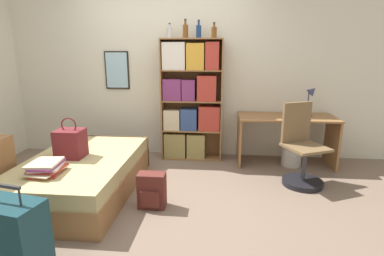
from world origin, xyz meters
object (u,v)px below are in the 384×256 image
(desk_lamp, at_px, (311,96))
(bookcase, at_px, (190,100))
(waste_bin, at_px, (291,156))
(bed, at_px, (83,175))
(desk_chair, at_px, (301,158))
(bottle_green, at_px, (170,33))
(handbag, at_px, (71,143))
(bottle_clear, at_px, (199,31))
(bottle_brown, at_px, (185,31))
(backpack, at_px, (152,191))
(suitcase, at_px, (13,243))
(bottle_blue, at_px, (214,32))
(book_stack_on_bed, at_px, (46,168))
(desk, at_px, (286,130))

(desk_lamp, bearing_deg, bookcase, 177.36)
(desk_lamp, relative_size, waste_bin, 1.58)
(bed, bearing_deg, desk_chair, 10.62)
(bottle_green, xyz_separation_m, waste_bin, (1.76, -0.23, -1.71))
(waste_bin, bearing_deg, bookcase, 172.31)
(handbag, relative_size, bottle_clear, 1.83)
(bottle_clear, bearing_deg, bottle_green, -179.94)
(bottle_brown, height_order, waste_bin, bottle_brown)
(bookcase, bearing_deg, bottle_clear, 16.73)
(bookcase, bearing_deg, backpack, -99.16)
(bookcase, relative_size, bottle_green, 8.48)
(desk_lamp, bearing_deg, bottle_brown, 177.27)
(suitcase, distance_m, bookcase, 2.89)
(handbag, distance_m, bottle_blue, 2.36)
(bed, height_order, waste_bin, bed)
(bed, height_order, bookcase, bookcase)
(bed, relative_size, handbag, 3.96)
(suitcase, bearing_deg, bed, 96.37)
(handbag, height_order, bottle_blue, bottle_blue)
(bookcase, distance_m, bottle_brown, 0.98)
(bottle_brown, xyz_separation_m, backpack, (-0.18, -1.55, -1.68))
(bottle_green, relative_size, waste_bin, 0.76)
(bottle_clear, bearing_deg, waste_bin, -9.75)
(handbag, xyz_separation_m, suitcase, (0.26, -1.38, -0.28))
(book_stack_on_bed, xyz_separation_m, bottle_clear, (1.35, 1.80, 1.37))
(desk_lamp, distance_m, waste_bin, 0.89)
(book_stack_on_bed, relative_size, bottle_green, 1.89)
(bottle_green, height_order, waste_bin, bottle_green)
(bottle_blue, height_order, desk_lamp, bottle_blue)
(backpack, bearing_deg, desk_lamp, 37.16)
(backpack, xyz_separation_m, waste_bin, (1.71, 1.35, -0.05))
(bottle_brown, bearing_deg, bottle_clear, 8.74)
(bottle_clear, relative_size, bottle_blue, 1.19)
(bookcase, bearing_deg, suitcase, -109.75)
(waste_bin, bearing_deg, desk_chair, -92.90)
(bookcase, distance_m, desk, 1.43)
(desk, bearing_deg, bottle_brown, 174.29)
(desk_lamp, bearing_deg, bottle_green, 176.78)
(bed, height_order, desk_lamp, desk_lamp)
(bottle_brown, bearing_deg, desk_chair, -28.21)
(bottle_clear, bearing_deg, suitcase, -111.63)
(handbag, distance_m, bottle_green, 2.04)
(bottle_blue, bearing_deg, book_stack_on_bed, -131.70)
(handbag, relative_size, bookcase, 0.26)
(bottle_brown, bearing_deg, bed, -129.12)
(desk_chair, bearing_deg, bookcase, 150.82)
(handbag, xyz_separation_m, bottle_brown, (1.15, 1.29, 1.27))
(bottle_green, xyz_separation_m, bottle_brown, (0.23, -0.03, 0.02))
(bed, distance_m, waste_bin, 2.79)
(book_stack_on_bed, xyz_separation_m, bookcase, (1.23, 1.76, 0.40))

